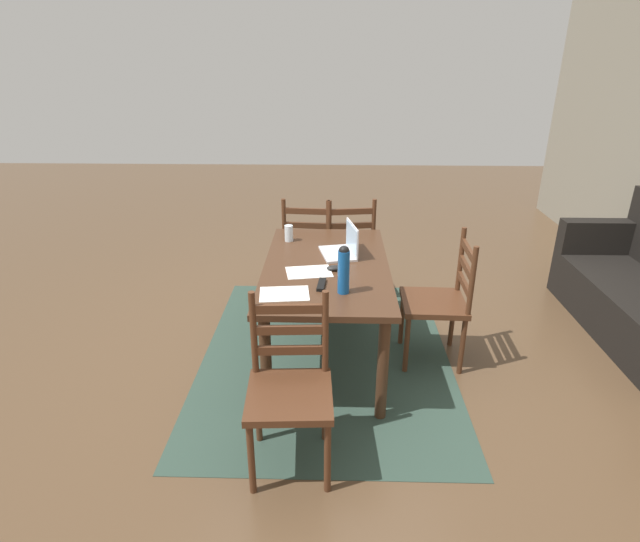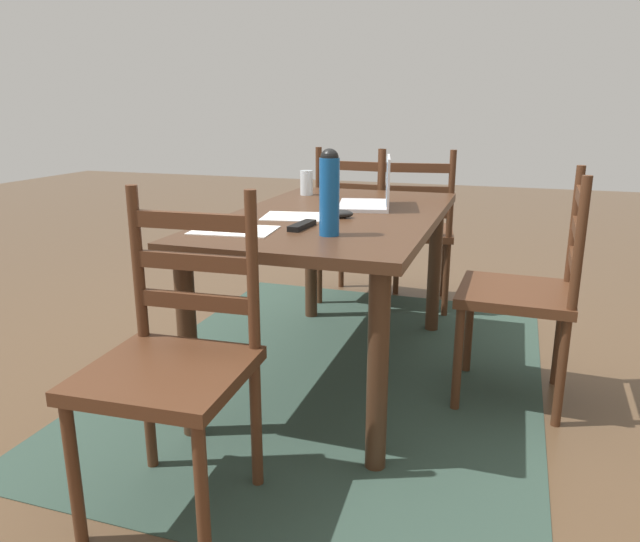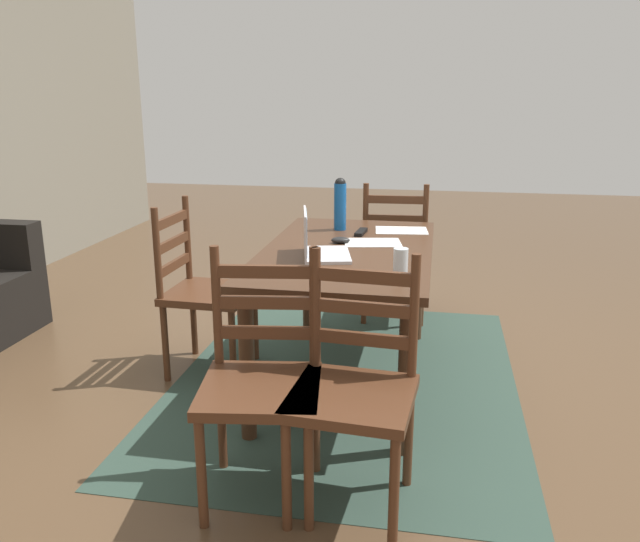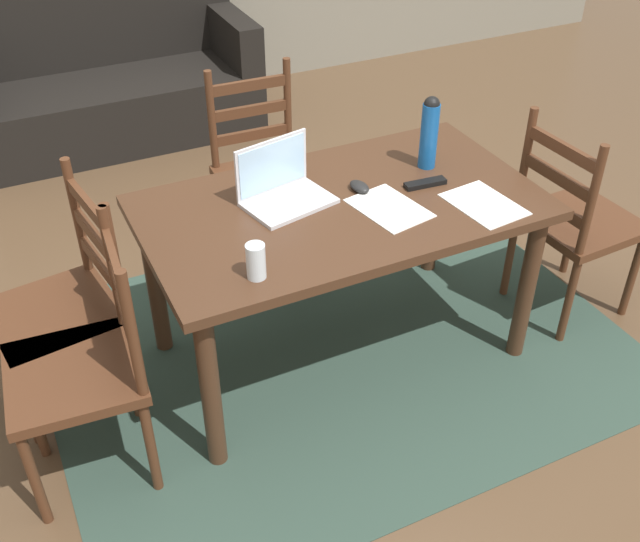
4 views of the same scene
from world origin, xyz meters
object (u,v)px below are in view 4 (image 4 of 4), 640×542
object	(u,v)px
chair_right_near	(574,222)
laptop	(281,186)
chair_left_near	(86,368)
computer_mouse	(359,187)
drinking_glass	(256,261)
tv_remote	(425,183)
chair_far_head	(264,175)
chair_left_far	(66,309)
dining_table	(341,225)
water_bottle	(429,131)
couch	(108,80)

from	to	relation	value
chair_right_near	laptop	size ratio (longest dim) A/B	2.64
chair_right_near	chair_left_near	bearing A→B (deg)	-179.97
computer_mouse	drinking_glass	bearing A→B (deg)	-155.42
chair_left_near	tv_remote	world-z (taller)	chair_left_near
chair_right_near	tv_remote	xyz separation A→B (m)	(-0.69, 0.15, 0.28)
chair_left_near	tv_remote	distance (m)	1.44
computer_mouse	chair_far_head	bearing A→B (deg)	90.88
chair_left_far	tv_remote	distance (m)	1.44
chair_far_head	computer_mouse	xyz separation A→B (m)	(0.10, -0.74, 0.29)
chair_left_far	chair_far_head	bearing A→B (deg)	30.70
chair_left_far	chair_right_near	bearing A→B (deg)	-9.50
dining_table	laptop	world-z (taller)	laptop
dining_table	laptop	bearing A→B (deg)	147.77
chair_far_head	drinking_glass	xyz separation A→B (m)	(-0.47, -1.10, 0.34)
chair_left_near	computer_mouse	distance (m)	1.21
water_bottle	couch	bearing A→B (deg)	108.00
water_bottle	drinking_glass	bearing A→B (deg)	-155.95
chair_left_far	drinking_glass	bearing A→B (deg)	-39.16
chair_far_head	computer_mouse	bearing A→B (deg)	-82.08
computer_mouse	chair_left_far	bearing A→B (deg)	166.86
chair_left_far	laptop	size ratio (longest dim) A/B	2.64
chair_right_near	computer_mouse	size ratio (longest dim) A/B	9.50
chair_far_head	water_bottle	world-z (taller)	water_bottle
chair_right_near	tv_remote	bearing A→B (deg)	167.90
water_bottle	computer_mouse	distance (m)	0.37
chair_left_far	drinking_glass	world-z (taller)	chair_left_far
dining_table	water_bottle	xyz separation A→B (m)	(0.45, 0.11, 0.25)
chair_right_near	couch	xyz separation A→B (m)	(-1.40, 2.75, -0.11)
water_bottle	computer_mouse	bearing A→B (deg)	-170.72
dining_table	drinking_glass	xyz separation A→B (m)	(-0.46, -0.30, 0.16)
chair_right_near	water_bottle	world-z (taller)	water_bottle
chair_right_near	chair_left_near	size ratio (longest dim) A/B	1.00
couch	drinking_glass	world-z (taller)	couch
drinking_glass	chair_left_far	bearing A→B (deg)	140.84
couch	computer_mouse	xyz separation A→B (m)	(0.46, -2.52, 0.40)
chair_left_far	water_bottle	bearing A→B (deg)	-2.59
water_bottle	tv_remote	world-z (taller)	water_bottle
chair_right_near	computer_mouse	world-z (taller)	chair_right_near
dining_table	chair_far_head	world-z (taller)	chair_far_head
chair_left_far	computer_mouse	size ratio (longest dim) A/B	9.50
dining_table	computer_mouse	xyz separation A→B (m)	(0.10, 0.05, 0.11)
dining_table	couch	world-z (taller)	couch
water_bottle	chair_left_near	bearing A→B (deg)	-169.23
laptop	tv_remote	world-z (taller)	laptop
chair_far_head	laptop	size ratio (longest dim) A/B	2.64
chair_right_near	chair_far_head	bearing A→B (deg)	137.06
chair_far_head	chair_left_far	distance (m)	1.22
laptop	computer_mouse	distance (m)	0.31
couch	laptop	world-z (taller)	couch
dining_table	tv_remote	distance (m)	0.37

